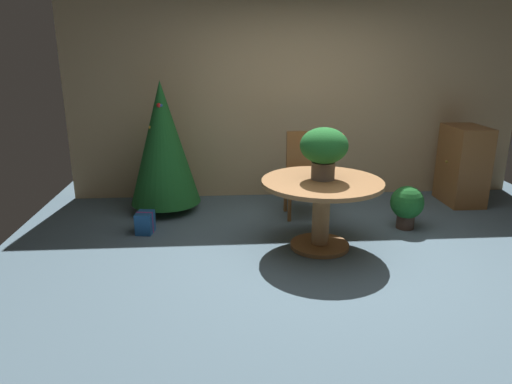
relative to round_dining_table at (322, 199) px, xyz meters
name	(u,v)px	position (x,y,z in m)	size (l,w,h in m)	color
ground_plane	(330,261)	(0.03, -0.32, -0.52)	(6.60, 6.60, 0.00)	slate
back_wall_panel	(297,99)	(0.03, 1.88, 0.78)	(6.00, 0.10, 2.60)	tan
round_dining_table	(322,199)	(0.00, 0.00, 0.00)	(1.19, 1.19, 0.71)	#9E6B3D
flower_vase	(324,148)	(0.01, 0.05, 0.50)	(0.47, 0.47, 0.51)	#665B51
wooden_chair_far	(304,169)	(0.00, 1.02, 0.05)	(0.45, 0.40, 1.00)	brown
holiday_tree	(163,143)	(-1.68, 1.25, 0.34)	(0.85, 0.85, 1.59)	brown
gift_box_blue	(145,223)	(-1.83, 0.52, -0.40)	(0.20, 0.24, 0.24)	#1E569E
wooden_cabinet	(463,165)	(2.12, 1.31, -0.02)	(0.46, 0.64, 1.00)	brown
potted_plant	(407,204)	(1.07, 0.46, -0.24)	(0.37, 0.37, 0.49)	#4C382D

